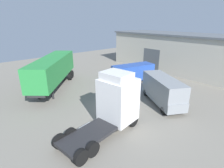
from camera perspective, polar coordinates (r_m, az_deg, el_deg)
The scene contains 7 objects.
ground_plane at distance 16.58m, azimuth 1.47°, elevation -8.87°, with size 60.00×60.00×0.00m, color slate.
warehouse_building at distance 29.95m, azimuth 27.75°, elevation 8.22°, with size 31.49×7.94×6.06m.
tractor_unit_white at distance 13.41m, azimuth 0.70°, elevation -6.08°, with size 3.37×6.72×4.47m.
container_trailer_green at distance 22.28m, azimuth -18.67°, elevation 4.62°, with size 9.51×8.88×3.88m.
delivery_van_grey at distance 18.11m, azimuth 16.42°, elevation -1.97°, with size 6.10×4.60×2.72m.
delivery_van_blue at distance 24.12m, azimuth 7.21°, elevation 3.79°, with size 3.30×6.18×2.40m.
oil_drum at distance 19.28m, azimuth -1.28°, elevation -3.08°, with size 0.58×0.58×0.88m.
Camera 1 is at (10.68, -9.82, 8.02)m, focal length 28.00 mm.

